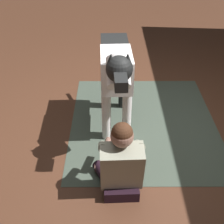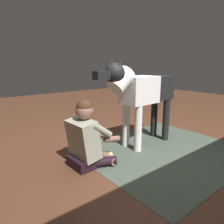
% 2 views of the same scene
% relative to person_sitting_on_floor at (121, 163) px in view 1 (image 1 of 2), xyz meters
% --- Properties ---
extents(ground_plane, '(12.70, 12.70, 0.00)m').
position_rel_person_sitting_on_floor_xyz_m(ground_plane, '(-0.88, 0.15, -0.34)').
color(ground_plane, '#4F2E1E').
extents(area_rug, '(2.17, 1.87, 0.01)m').
position_rel_person_sitting_on_floor_xyz_m(area_rug, '(-1.07, 0.33, -0.33)').
color(area_rug, '#3F4A3F').
rests_on(area_rug, ground).
extents(person_sitting_on_floor, '(0.64, 0.58, 0.82)m').
position_rel_person_sitting_on_floor_xyz_m(person_sitting_on_floor, '(0.00, 0.00, 0.00)').
color(person_sitting_on_floor, black).
rests_on(person_sitting_on_floor, ground).
extents(large_dog, '(1.60, 0.38, 1.26)m').
position_rel_person_sitting_on_floor_xyz_m(large_dog, '(-0.98, -0.04, 0.48)').
color(large_dog, white).
rests_on(large_dog, ground).
extents(hot_dog_on_plate, '(0.23, 0.23, 0.06)m').
position_rel_person_sitting_on_floor_xyz_m(hot_dog_on_plate, '(-0.29, -0.01, -0.31)').
color(hot_dog_on_plate, silver).
rests_on(hot_dog_on_plate, ground).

